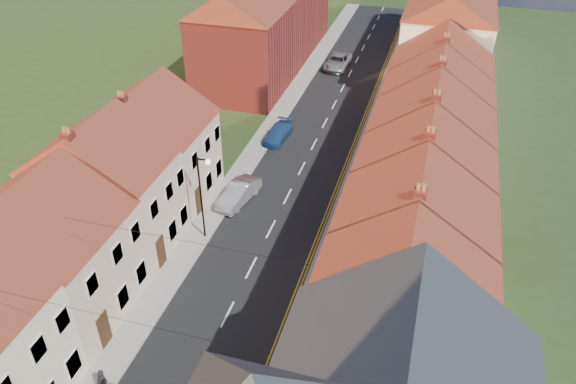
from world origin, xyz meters
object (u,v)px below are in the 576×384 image
at_px(lamppost, 202,193).
at_px(pedestrian_left, 103,383).
at_px(car_mid, 238,193).
at_px(car_distant, 338,62).
at_px(car_far, 278,133).

distance_m(lamppost, pedestrian_left, 12.79).
bearing_deg(car_mid, car_distant, 98.35).
xyz_separation_m(lamppost, car_distant, (2.20, 31.11, -2.85)).
distance_m(car_far, car_distant, 17.18).
distance_m(lamppost, car_mid, 5.32).
distance_m(car_mid, car_distant, 26.69).
xyz_separation_m(car_mid, car_distant, (1.58, 26.64, -0.02)).
xyz_separation_m(lamppost, pedestrian_left, (0.11, -12.52, -2.61)).
xyz_separation_m(car_far, car_distant, (1.58, 17.11, 0.10)).
height_order(car_mid, car_far, car_mid).
bearing_deg(pedestrian_left, car_distant, 88.74).
height_order(lamppost, car_distant, lamppost).
bearing_deg(car_far, car_mid, -86.00).
bearing_deg(lamppost, car_far, 87.50).
xyz_separation_m(car_distant, pedestrian_left, (-2.08, -43.63, 0.24)).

